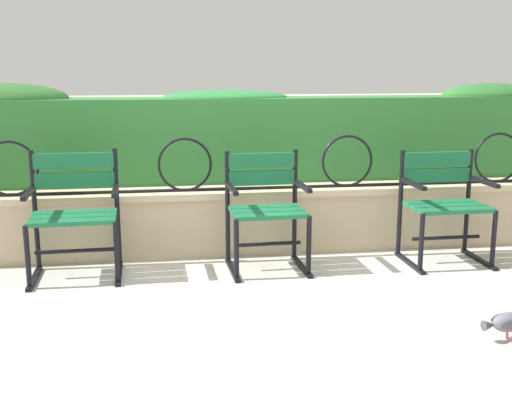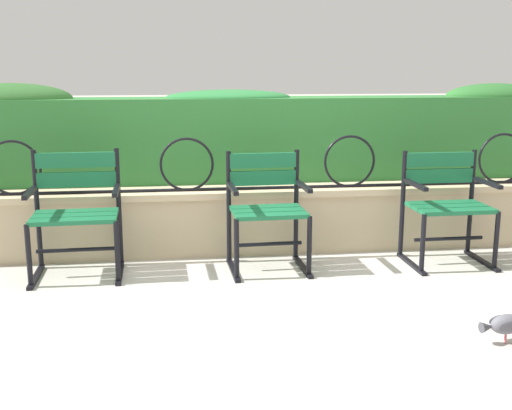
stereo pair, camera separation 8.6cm
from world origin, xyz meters
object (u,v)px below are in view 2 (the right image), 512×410
Objects in this scene: park_chair_centre at (267,207)px; park_chair_right at (446,203)px; pigeon_near_chairs at (506,323)px; park_chair_left at (76,210)px.

park_chair_centre reaches higher than park_chair_right.
park_chair_centre is at bearing 126.10° from pigeon_near_chairs.
pigeon_near_chairs is at bearing -31.76° from park_chair_left.
park_chair_left is at bearing 178.91° from park_chair_centre.
pigeon_near_chairs is at bearing -100.74° from park_chair_right.
park_chair_right is at bearing 79.26° from pigeon_near_chairs.
park_chair_right is at bearing -1.14° from park_chair_left.
park_chair_left is 3.05× the size of pigeon_near_chairs.
park_chair_right is (1.37, -0.03, -0.00)m from park_chair_centre.
park_chair_left is at bearing 148.24° from pigeon_near_chairs.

